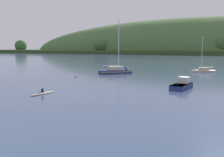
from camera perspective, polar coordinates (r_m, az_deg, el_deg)
far_shoreline_hill at (r=251.32m, az=18.57°, el=5.21°), size 468.23×89.74×67.16m
sailboat_near_mooring at (r=61.33m, az=1.54°, el=1.50°), size 7.93×7.62×13.95m
sailboat_far_left at (r=67.38m, az=19.14°, el=1.49°), size 6.26×3.34×9.65m
fishing_boat_moored at (r=40.48m, az=15.37°, el=-1.57°), size 2.66×5.66×3.40m
canoe_with_paddler at (r=35.34m, az=-15.14°, el=-3.19°), size 1.55×4.03×1.02m
mooring_buoy_far_upstream at (r=54.12m, az=-7.99°, el=0.34°), size 0.61×0.61×0.69m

